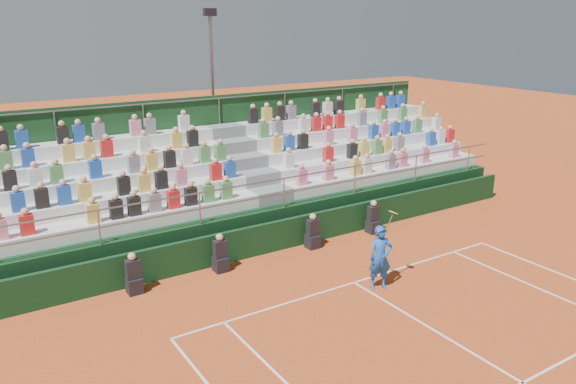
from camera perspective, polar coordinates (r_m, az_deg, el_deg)
ground at (r=16.29m, az=6.72°, el=-9.13°), size 90.00×90.00×0.00m
courtside_wall at (r=18.45m, az=0.50°, el=-4.09°), size 20.00×0.15×1.00m
line_officials at (r=17.52m, az=-2.00°, el=-5.37°), size 8.91×0.40×1.19m
grandstand at (r=20.89m, az=-4.36°, el=0.13°), size 20.00×5.20×4.40m
tennis_player at (r=15.72m, az=9.36°, el=-6.58°), size 0.92×0.64×2.22m
floodlight_mast at (r=27.34m, az=-7.70°, el=11.34°), size 0.60×0.25×7.69m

